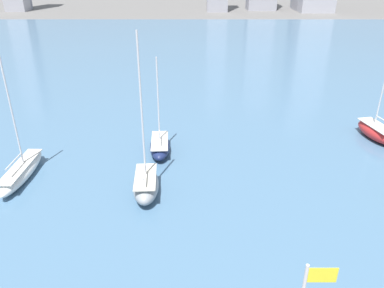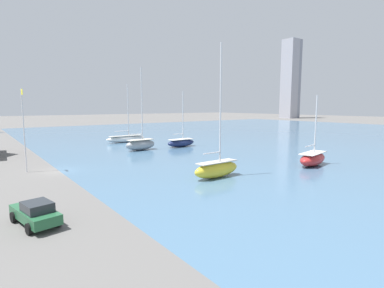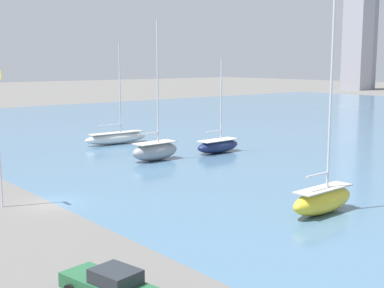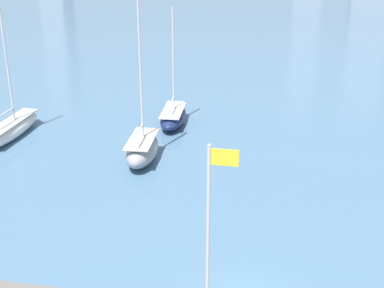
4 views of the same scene
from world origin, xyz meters
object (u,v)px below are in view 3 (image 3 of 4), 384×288
Objects in this scene: sailboat_yellow at (323,198)px; sailboat_white at (116,137)px; sailboat_navy at (218,145)px; parked_pickup_green at (110,285)px; sailboat_gray at (155,150)px.

sailboat_yellow reaches higher than sailboat_white.
sailboat_navy is at bearing 152.07° from sailboat_yellow.
sailboat_navy is at bearing -149.48° from parked_pickup_green.
parked_pickup_green is (41.75, -25.60, -0.00)m from sailboat_white.
parked_pickup_green is at bearing -51.99° from sailboat_navy.
sailboat_gray is 13.67m from sailboat_white.
parked_pickup_green is (3.06, -19.76, -0.24)m from sailboat_yellow.
sailboat_white is at bearing -160.15° from sailboat_navy.
sailboat_navy is (0.66, 8.96, -0.26)m from sailboat_gray.
sailboat_yellow is at bearing 178.03° from parked_pickup_green.
sailboat_navy reaches higher than parked_pickup_green.
sailboat_gray is 8.99m from sailboat_navy.
sailboat_yellow is (24.69, -11.83, 0.23)m from sailboat_navy.
sailboat_yellow is 2.98× the size of parked_pickup_green.
sailboat_gray reaches higher than sailboat_white.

